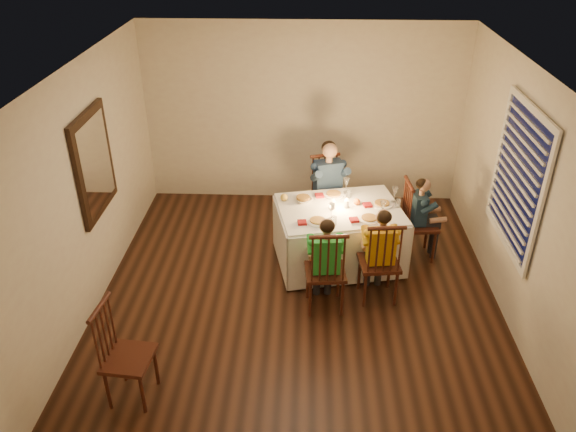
{
  "coord_description": "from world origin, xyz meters",
  "views": [
    {
      "loc": [
        0.07,
        -5.12,
        3.99
      ],
      "look_at": [
        -0.13,
        0.15,
        0.98
      ],
      "focal_mm": 35.0,
      "sensor_mm": 36.0,
      "label": 1
    }
  ],
  "objects_px": {
    "chair_adult": "(327,229)",
    "serving_bowl": "(303,200)",
    "adult": "(327,229)",
    "chair_near_right": "(376,296)",
    "chair_extra": "(136,395)",
    "chair_end": "(415,255)",
    "child_teal": "(415,255)",
    "dining_table": "(339,224)",
    "chair_near_left": "(324,306)",
    "child_yellow": "(376,296)",
    "child_green": "(324,306)"
  },
  "relations": [
    {
      "from": "chair_adult",
      "to": "chair_near_left",
      "type": "height_order",
      "value": "same"
    },
    {
      "from": "chair_extra",
      "to": "serving_bowl",
      "type": "relative_size",
      "value": 4.91
    },
    {
      "from": "chair_end",
      "to": "child_green",
      "type": "bearing_deg",
      "value": 127.16
    },
    {
      "from": "chair_end",
      "to": "chair_near_right",
      "type": "bearing_deg",
      "value": 141.29
    },
    {
      "from": "chair_near_right",
      "to": "chair_extra",
      "type": "bearing_deg",
      "value": 27.09
    },
    {
      "from": "chair_end",
      "to": "adult",
      "type": "distance_m",
      "value": 1.28
    },
    {
      "from": "chair_near_right",
      "to": "chair_end",
      "type": "xyz_separation_m",
      "value": [
        0.59,
        0.87,
        0.0
      ]
    },
    {
      "from": "dining_table",
      "to": "chair_near_left",
      "type": "relative_size",
      "value": 1.59
    },
    {
      "from": "chair_near_left",
      "to": "child_yellow",
      "type": "height_order",
      "value": "child_yellow"
    },
    {
      "from": "chair_near_left",
      "to": "chair_end",
      "type": "relative_size",
      "value": 1.0
    },
    {
      "from": "chair_adult",
      "to": "serving_bowl",
      "type": "height_order",
      "value": "serving_bowl"
    },
    {
      "from": "chair_near_right",
      "to": "chair_extra",
      "type": "relative_size",
      "value": 1.02
    },
    {
      "from": "chair_near_left",
      "to": "chair_near_right",
      "type": "height_order",
      "value": "same"
    },
    {
      "from": "chair_adult",
      "to": "adult",
      "type": "bearing_deg",
      "value": 163.64
    },
    {
      "from": "chair_near_right",
      "to": "child_teal",
      "type": "relative_size",
      "value": 0.96
    },
    {
      "from": "chair_extra",
      "to": "adult",
      "type": "relative_size",
      "value": 0.8
    },
    {
      "from": "dining_table",
      "to": "chair_near_left",
      "type": "distance_m",
      "value": 1.05
    },
    {
      "from": "chair_end",
      "to": "child_teal",
      "type": "relative_size",
      "value": 0.96
    },
    {
      "from": "chair_near_right",
      "to": "child_yellow",
      "type": "height_order",
      "value": "child_yellow"
    },
    {
      "from": "child_green",
      "to": "serving_bowl",
      "type": "height_order",
      "value": "serving_bowl"
    },
    {
      "from": "dining_table",
      "to": "adult",
      "type": "xyz_separation_m",
      "value": [
        -0.11,
        0.8,
        -0.55
      ]
    },
    {
      "from": "child_green",
      "to": "child_teal",
      "type": "relative_size",
      "value": 1.04
    },
    {
      "from": "chair_end",
      "to": "serving_bowl",
      "type": "xyz_separation_m",
      "value": [
        -1.45,
        -0.03,
        0.79
      ]
    },
    {
      "from": "chair_adult",
      "to": "child_yellow",
      "type": "bearing_deg",
      "value": -86.74
    },
    {
      "from": "chair_near_left",
      "to": "child_teal",
      "type": "distance_m",
      "value": 1.6
    },
    {
      "from": "chair_extra",
      "to": "child_teal",
      "type": "xyz_separation_m",
      "value": [
        2.95,
        2.43,
        0.0
      ]
    },
    {
      "from": "chair_extra",
      "to": "serving_bowl",
      "type": "distance_m",
      "value": 2.94
    },
    {
      "from": "chair_adult",
      "to": "child_teal",
      "type": "xyz_separation_m",
      "value": [
        1.12,
        -0.61,
        0.0
      ]
    },
    {
      "from": "adult",
      "to": "chair_extra",
      "type": "bearing_deg",
      "value": -137.33
    },
    {
      "from": "child_yellow",
      "to": "dining_table",
      "type": "bearing_deg",
      "value": -65.31
    },
    {
      "from": "chair_near_left",
      "to": "chair_near_right",
      "type": "relative_size",
      "value": 1.0
    },
    {
      "from": "chair_near_left",
      "to": "child_green",
      "type": "bearing_deg",
      "value": 180.0
    },
    {
      "from": "chair_end",
      "to": "child_green",
      "type": "relative_size",
      "value": 0.93
    },
    {
      "from": "chair_end",
      "to": "child_teal",
      "type": "bearing_deg",
      "value": -0.0
    },
    {
      "from": "chair_near_right",
      "to": "chair_extra",
      "type": "height_order",
      "value": "chair_near_right"
    },
    {
      "from": "dining_table",
      "to": "child_green",
      "type": "height_order",
      "value": "dining_table"
    },
    {
      "from": "dining_table",
      "to": "serving_bowl",
      "type": "xyz_separation_m",
      "value": [
        -0.44,
        0.15,
        0.25
      ]
    },
    {
      "from": "chair_extra",
      "to": "serving_bowl",
      "type": "xyz_separation_m",
      "value": [
        1.5,
        2.4,
        0.79
      ]
    },
    {
      "from": "chair_end",
      "to": "adult",
      "type": "height_order",
      "value": "adult"
    },
    {
      "from": "chair_adult",
      "to": "chair_near_left",
      "type": "xyz_separation_m",
      "value": [
        -0.07,
        -1.68,
        0.0
      ]
    },
    {
      "from": "chair_near_left",
      "to": "chair_extra",
      "type": "bearing_deg",
      "value": 32.63
    },
    {
      "from": "chair_near_right",
      "to": "child_green",
      "type": "xyz_separation_m",
      "value": [
        -0.6,
        -0.19,
        0.0
      ]
    },
    {
      "from": "dining_table",
      "to": "adult",
      "type": "relative_size",
      "value": 1.3
    },
    {
      "from": "dining_table",
      "to": "chair_near_left",
      "type": "bearing_deg",
      "value": -113.64
    },
    {
      "from": "chair_extra",
      "to": "child_green",
      "type": "xyz_separation_m",
      "value": [
        1.76,
        1.36,
        0.0
      ]
    },
    {
      "from": "child_yellow",
      "to": "chair_end",
      "type": "bearing_deg",
      "value": -130.27
    },
    {
      "from": "dining_table",
      "to": "child_yellow",
      "type": "bearing_deg",
      "value": -70.9
    },
    {
      "from": "dining_table",
      "to": "child_teal",
      "type": "height_order",
      "value": "dining_table"
    },
    {
      "from": "serving_bowl",
      "to": "chair_extra",
      "type": "bearing_deg",
      "value": -122.02
    },
    {
      "from": "chair_near_right",
      "to": "child_yellow",
      "type": "relative_size",
      "value": 0.91
    }
  ]
}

